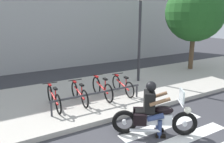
{
  "coord_description": "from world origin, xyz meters",
  "views": [
    {
      "loc": [
        -3.03,
        -2.68,
        3.08
      ],
      "look_at": [
        0.63,
        3.4,
        1.27
      ],
      "focal_mm": 36.49,
      "sensor_mm": 36.0,
      "label": 1
    }
  ],
  "objects_px": {
    "motorcycle": "(155,118)",
    "bicycle_2": "(102,88)",
    "street_lamp": "(140,31)",
    "rider": "(152,105)",
    "bicycle_0": "(54,98)",
    "bicycle_3": "(123,85)",
    "tree_near_rack": "(195,12)",
    "bike_rack": "(98,94)",
    "bicycle_1": "(79,93)"
  },
  "relations": [
    {
      "from": "bicycle_2",
      "to": "bike_rack",
      "type": "relative_size",
      "value": 0.51
    },
    {
      "from": "rider",
      "to": "tree_near_rack",
      "type": "bearing_deg",
      "value": 33.18
    },
    {
      "from": "bicycle_0",
      "to": "motorcycle",
      "type": "bearing_deg",
      "value": -55.81
    },
    {
      "from": "rider",
      "to": "bike_rack",
      "type": "xyz_separation_m",
      "value": [
        -0.46,
        2.09,
        -0.27
      ]
    },
    {
      "from": "bicycle_0",
      "to": "bicycle_3",
      "type": "xyz_separation_m",
      "value": [
        2.61,
        0.0,
        -0.01
      ]
    },
    {
      "from": "rider",
      "to": "bike_rack",
      "type": "bearing_deg",
      "value": 102.43
    },
    {
      "from": "bicycle_2",
      "to": "bicycle_3",
      "type": "distance_m",
      "value": 0.87
    },
    {
      "from": "bicycle_3",
      "to": "motorcycle",
      "type": "bearing_deg",
      "value": -106.24
    },
    {
      "from": "motorcycle",
      "to": "rider",
      "type": "height_order",
      "value": "rider"
    },
    {
      "from": "bicycle_0",
      "to": "bicycle_3",
      "type": "distance_m",
      "value": 2.61
    },
    {
      "from": "bicycle_1",
      "to": "bike_rack",
      "type": "relative_size",
      "value": 0.49
    },
    {
      "from": "bicycle_2",
      "to": "bicycle_1",
      "type": "bearing_deg",
      "value": 179.92
    },
    {
      "from": "bicycle_2",
      "to": "bicycle_0",
      "type": "bearing_deg",
      "value": 179.97
    },
    {
      "from": "rider",
      "to": "bike_rack",
      "type": "distance_m",
      "value": 2.15
    },
    {
      "from": "bicycle_1",
      "to": "bicycle_2",
      "type": "xyz_separation_m",
      "value": [
        0.87,
        -0.0,
        0.03
      ]
    },
    {
      "from": "rider",
      "to": "street_lamp",
      "type": "relative_size",
      "value": 0.37
    },
    {
      "from": "motorcycle",
      "to": "rider",
      "type": "distance_m",
      "value": 0.38
    },
    {
      "from": "bicycle_2",
      "to": "bicycle_3",
      "type": "height_order",
      "value": "bicycle_2"
    },
    {
      "from": "rider",
      "to": "street_lamp",
      "type": "height_order",
      "value": "street_lamp"
    },
    {
      "from": "bicycle_3",
      "to": "bicycle_2",
      "type": "bearing_deg",
      "value": -179.91
    },
    {
      "from": "rider",
      "to": "street_lamp",
      "type": "bearing_deg",
      "value": 57.03
    },
    {
      "from": "bike_rack",
      "to": "street_lamp",
      "type": "bearing_deg",
      "value": 29.66
    },
    {
      "from": "bicycle_3",
      "to": "bike_rack",
      "type": "xyz_separation_m",
      "value": [
        -1.3,
        -0.55,
        0.08
      ]
    },
    {
      "from": "rider",
      "to": "street_lamp",
      "type": "xyz_separation_m",
      "value": [
        2.42,
        3.72,
        1.54
      ]
    },
    {
      "from": "rider",
      "to": "tree_near_rack",
      "type": "xyz_separation_m",
      "value": [
        6.31,
        4.12,
        2.33
      ]
    },
    {
      "from": "tree_near_rack",
      "to": "street_lamp",
      "type": "bearing_deg",
      "value": -174.13
    },
    {
      "from": "bicycle_1",
      "to": "motorcycle",
      "type": "bearing_deg",
      "value": -70.42
    },
    {
      "from": "tree_near_rack",
      "to": "bike_rack",
      "type": "bearing_deg",
      "value": -163.24
    },
    {
      "from": "motorcycle",
      "to": "bicycle_2",
      "type": "xyz_separation_m",
      "value": [
        -0.09,
        2.69,
        0.05
      ]
    },
    {
      "from": "bicycle_3",
      "to": "bike_rack",
      "type": "bearing_deg",
      "value": -156.95
    },
    {
      "from": "bicycle_2",
      "to": "tree_near_rack",
      "type": "relative_size",
      "value": 0.35
    },
    {
      "from": "bike_rack",
      "to": "tree_near_rack",
      "type": "distance_m",
      "value": 7.53
    },
    {
      "from": "bicycle_0",
      "to": "bicycle_2",
      "type": "xyz_separation_m",
      "value": [
        1.74,
        -0.0,
        0.02
      ]
    },
    {
      "from": "street_lamp",
      "to": "rider",
      "type": "bearing_deg",
      "value": -122.97
    },
    {
      "from": "bicycle_3",
      "to": "tree_near_rack",
      "type": "bearing_deg",
      "value": 15.19
    },
    {
      "from": "motorcycle",
      "to": "street_lamp",
      "type": "height_order",
      "value": "street_lamp"
    },
    {
      "from": "street_lamp",
      "to": "bicycle_0",
      "type": "bearing_deg",
      "value": -165.46
    },
    {
      "from": "bicycle_0",
      "to": "bicycle_3",
      "type": "bearing_deg",
      "value": 0.01
    },
    {
      "from": "bicycle_3",
      "to": "street_lamp",
      "type": "xyz_separation_m",
      "value": [
        1.57,
        1.08,
        1.89
      ]
    },
    {
      "from": "bike_rack",
      "to": "bicycle_2",
      "type": "bearing_deg",
      "value": 51.85
    },
    {
      "from": "motorcycle",
      "to": "rider",
      "type": "bearing_deg",
      "value": 143.11
    },
    {
      "from": "bicycle_1",
      "to": "tree_near_rack",
      "type": "height_order",
      "value": "tree_near_rack"
    },
    {
      "from": "rider",
      "to": "bicycle_3",
      "type": "distance_m",
      "value": 2.8
    },
    {
      "from": "bicycle_0",
      "to": "bicycle_3",
      "type": "relative_size",
      "value": 1.05
    },
    {
      "from": "bicycle_1",
      "to": "bike_rack",
      "type": "distance_m",
      "value": 0.71
    },
    {
      "from": "motorcycle",
      "to": "street_lamp",
      "type": "relative_size",
      "value": 0.49
    },
    {
      "from": "bike_rack",
      "to": "street_lamp",
      "type": "relative_size",
      "value": 0.83
    },
    {
      "from": "bicycle_1",
      "to": "bicycle_2",
      "type": "distance_m",
      "value": 0.87
    },
    {
      "from": "rider",
      "to": "bicycle_0",
      "type": "distance_m",
      "value": 3.19
    },
    {
      "from": "street_lamp",
      "to": "bicycle_2",
      "type": "bearing_deg",
      "value": -156.05
    }
  ]
}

